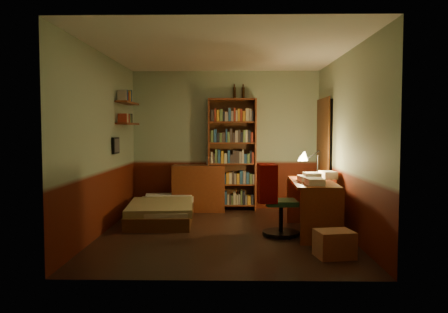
{
  "coord_description": "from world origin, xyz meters",
  "views": [
    {
      "loc": [
        0.12,
        -6.25,
        1.49
      ],
      "look_at": [
        0.0,
        0.25,
        1.1
      ],
      "focal_mm": 35.0,
      "sensor_mm": 36.0,
      "label": 1
    }
  ],
  "objects_px": {
    "office_chair": "(281,196)",
    "dresser": "(199,188)",
    "bed": "(162,204)",
    "cardboard_box_a": "(334,244)",
    "mini_stereo": "(214,161)",
    "bookshelf": "(232,155)",
    "desk_lamp": "(318,156)",
    "cardboard_box_b": "(335,249)",
    "desk": "(312,207)"
  },
  "relations": [
    {
      "from": "office_chair",
      "to": "bed",
      "type": "bearing_deg",
      "value": 148.99
    },
    {
      "from": "cardboard_box_b",
      "to": "desk",
      "type": "bearing_deg",
      "value": 92.4
    },
    {
      "from": "mini_stereo",
      "to": "bookshelf",
      "type": "xyz_separation_m",
      "value": [
        0.34,
        -0.04,
        0.11
      ]
    },
    {
      "from": "desk_lamp",
      "to": "office_chair",
      "type": "distance_m",
      "value": 1.06
    },
    {
      "from": "dresser",
      "to": "desk",
      "type": "bearing_deg",
      "value": -45.13
    },
    {
      "from": "dresser",
      "to": "office_chair",
      "type": "distance_m",
      "value": 2.29
    },
    {
      "from": "cardboard_box_a",
      "to": "bed",
      "type": "bearing_deg",
      "value": 138.57
    },
    {
      "from": "desk",
      "to": "cardboard_box_a",
      "type": "height_order",
      "value": "desk"
    },
    {
      "from": "bookshelf",
      "to": "dresser",
      "type": "bearing_deg",
      "value": -176.08
    },
    {
      "from": "bed",
      "to": "dresser",
      "type": "bearing_deg",
      "value": 55.03
    },
    {
      "from": "office_chair",
      "to": "cardboard_box_a",
      "type": "bearing_deg",
      "value": -66.98
    },
    {
      "from": "desk",
      "to": "office_chair",
      "type": "bearing_deg",
      "value": -161.6
    },
    {
      "from": "cardboard_box_a",
      "to": "dresser",
      "type": "bearing_deg",
      "value": 121.67
    },
    {
      "from": "bookshelf",
      "to": "desk",
      "type": "distance_m",
      "value": 2.26
    },
    {
      "from": "mini_stereo",
      "to": "office_chair",
      "type": "xyz_separation_m",
      "value": [
        1.04,
        -2.0,
        -0.37
      ]
    },
    {
      "from": "bookshelf",
      "to": "office_chair",
      "type": "bearing_deg",
      "value": -74.36
    },
    {
      "from": "desk_lamp",
      "to": "cardboard_box_a",
      "type": "xyz_separation_m",
      "value": [
        -0.13,
        -1.73,
        -0.93
      ]
    },
    {
      "from": "cardboard_box_b",
      "to": "cardboard_box_a",
      "type": "bearing_deg",
      "value": 160.7
    },
    {
      "from": "bed",
      "to": "desk_lamp",
      "type": "xyz_separation_m",
      "value": [
        2.49,
        -0.35,
        0.82
      ]
    },
    {
      "from": "office_chair",
      "to": "cardboard_box_a",
      "type": "relative_size",
      "value": 2.64
    },
    {
      "from": "cardboard_box_a",
      "to": "cardboard_box_b",
      "type": "bearing_deg",
      "value": -19.3
    },
    {
      "from": "bed",
      "to": "desk_lamp",
      "type": "distance_m",
      "value": 2.64
    },
    {
      "from": "desk",
      "to": "desk_lamp",
      "type": "height_order",
      "value": "desk_lamp"
    },
    {
      "from": "dresser",
      "to": "cardboard_box_b",
      "type": "bearing_deg",
      "value": -58.94
    },
    {
      "from": "bookshelf",
      "to": "mini_stereo",
      "type": "bearing_deg",
      "value": 169.21
    },
    {
      "from": "bed",
      "to": "office_chair",
      "type": "bearing_deg",
      "value": -31.46
    },
    {
      "from": "desk_lamp",
      "to": "cardboard_box_a",
      "type": "height_order",
      "value": "desk_lamp"
    },
    {
      "from": "bookshelf",
      "to": "cardboard_box_a",
      "type": "bearing_deg",
      "value": -72.3
    },
    {
      "from": "desk",
      "to": "cardboard_box_b",
      "type": "bearing_deg",
      "value": -85.19
    },
    {
      "from": "office_chair",
      "to": "dresser",
      "type": "bearing_deg",
      "value": 122.57
    },
    {
      "from": "bed",
      "to": "cardboard_box_a",
      "type": "distance_m",
      "value": 3.15
    },
    {
      "from": "bed",
      "to": "cardboard_box_b",
      "type": "distance_m",
      "value": 3.16
    },
    {
      "from": "mini_stereo",
      "to": "cardboard_box_a",
      "type": "xyz_separation_m",
      "value": [
        1.55,
        -3.07,
        -0.77
      ]
    },
    {
      "from": "dresser",
      "to": "office_chair",
      "type": "relative_size",
      "value": 0.86
    },
    {
      "from": "bookshelf",
      "to": "cardboard_box_b",
      "type": "bearing_deg",
      "value": -72.14
    },
    {
      "from": "bookshelf",
      "to": "desk",
      "type": "height_order",
      "value": "bookshelf"
    },
    {
      "from": "mini_stereo",
      "to": "desk",
      "type": "bearing_deg",
      "value": -56.22
    },
    {
      "from": "mini_stereo",
      "to": "cardboard_box_b",
      "type": "distance_m",
      "value": 3.54
    },
    {
      "from": "bed",
      "to": "bookshelf",
      "type": "relative_size",
      "value": 0.87
    },
    {
      "from": "desk",
      "to": "cardboard_box_a",
      "type": "bearing_deg",
      "value": -85.71
    },
    {
      "from": "bed",
      "to": "office_chair",
      "type": "height_order",
      "value": "office_chair"
    },
    {
      "from": "mini_stereo",
      "to": "cardboard_box_a",
      "type": "relative_size",
      "value": 0.65
    },
    {
      "from": "dresser",
      "to": "cardboard_box_b",
      "type": "xyz_separation_m",
      "value": [
        1.83,
        -2.95,
        -0.32
      ]
    },
    {
      "from": "cardboard_box_a",
      "to": "bookshelf",
      "type": "bearing_deg",
      "value": 111.76
    },
    {
      "from": "desk_lamp",
      "to": "cardboard_box_a",
      "type": "bearing_deg",
      "value": -76.31
    },
    {
      "from": "cardboard_box_b",
      "to": "dresser",
      "type": "bearing_deg",
      "value": 121.8
    },
    {
      "from": "bookshelf",
      "to": "cardboard_box_a",
      "type": "height_order",
      "value": "bookshelf"
    },
    {
      "from": "bed",
      "to": "mini_stereo",
      "type": "relative_size",
      "value": 6.63
    },
    {
      "from": "dresser",
      "to": "cardboard_box_b",
      "type": "distance_m",
      "value": 3.48
    },
    {
      "from": "mini_stereo",
      "to": "office_chair",
      "type": "relative_size",
      "value": 0.24
    }
  ]
}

